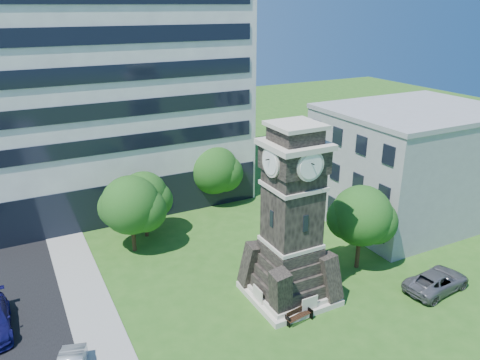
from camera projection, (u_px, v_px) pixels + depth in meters
ground at (266, 325)px, 29.43m from camera, size 160.00×160.00×0.00m
sidewalk at (96, 324)px, 29.48m from camera, size 3.00×70.00×0.06m
clock_tower at (291, 227)px, 30.52m from camera, size 5.40×5.40×12.22m
office_tall at (102, 57)px, 44.51m from camera, size 26.20×15.11×28.60m
office_low at (411, 164)px, 42.84m from camera, size 15.20×12.20×10.40m
car_east_lot at (437, 281)px, 32.79m from camera, size 5.41×2.94×1.44m
park_bench at (299, 315)px, 29.56m from camera, size 1.83×0.49×0.95m
tree_nw at (132, 207)px, 36.99m from camera, size 5.19×4.72×6.42m
tree_nc at (145, 197)px, 39.45m from camera, size 4.48×4.07×5.86m
tree_ne at (214, 171)px, 46.23m from camera, size 5.42×4.93×6.10m
tree_east at (362, 218)px, 34.47m from camera, size 4.98×4.53×6.60m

